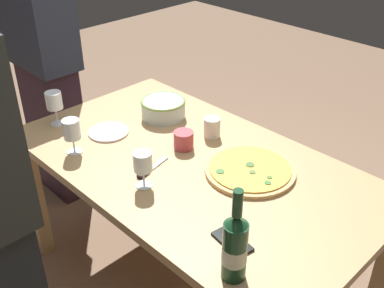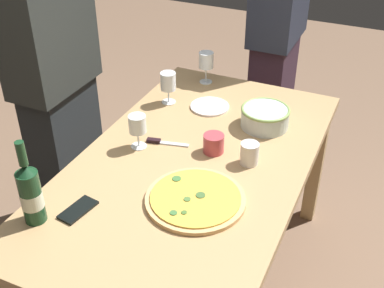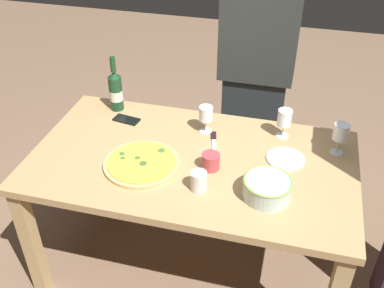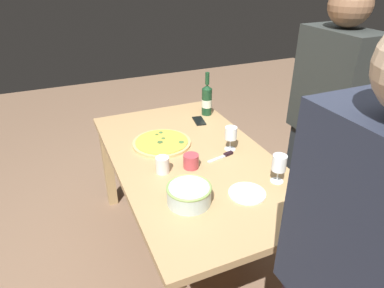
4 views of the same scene
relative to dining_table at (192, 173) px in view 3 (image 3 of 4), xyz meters
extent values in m
plane|color=#7F614A|center=(0.00, 0.00, -0.66)|extent=(8.00, 8.00, 0.00)
cube|color=tan|center=(0.00, 0.00, 0.07)|extent=(1.60, 0.90, 0.04)
cube|color=tan|center=(-0.74, -0.40, -0.30)|extent=(0.07, 0.07, 0.71)
cube|color=tan|center=(-0.74, 0.40, -0.30)|extent=(0.07, 0.07, 0.71)
cube|color=tan|center=(0.74, 0.40, -0.30)|extent=(0.07, 0.07, 0.71)
cylinder|color=#E4AE6E|center=(-0.22, -0.11, 0.10)|extent=(0.37, 0.37, 0.02)
cylinder|color=gold|center=(-0.22, -0.11, 0.11)|extent=(0.33, 0.33, 0.01)
cylinder|color=#407538|center=(-0.16, -0.01, 0.12)|extent=(0.03, 0.03, 0.00)
cylinder|color=#466E2E|center=(-0.32, -0.11, 0.12)|extent=(0.02, 0.02, 0.00)
cylinder|color=#4C7436|center=(-0.25, -0.09, 0.12)|extent=(0.03, 0.03, 0.00)
cylinder|color=#3F743A|center=(-0.34, -0.08, 0.12)|extent=(0.03, 0.03, 0.00)
cylinder|color=#426832|center=(-0.21, -0.13, 0.12)|extent=(0.04, 0.04, 0.00)
cylinder|color=silver|center=(0.39, -0.18, 0.14)|extent=(0.22, 0.22, 0.09)
torus|color=#8DAF5C|center=(0.39, -0.18, 0.18)|extent=(0.22, 0.22, 0.01)
cylinder|color=#183F23|center=(-0.54, 0.35, 0.19)|extent=(0.08, 0.08, 0.20)
cone|color=#183F23|center=(-0.54, 0.35, 0.31)|extent=(0.08, 0.08, 0.03)
cylinder|color=#183F23|center=(-0.54, 0.35, 0.37)|extent=(0.03, 0.03, 0.09)
cylinder|color=silver|center=(-0.54, 0.35, 0.18)|extent=(0.08, 0.08, 0.06)
cylinder|color=white|center=(0.01, 0.25, 0.09)|extent=(0.07, 0.07, 0.00)
cylinder|color=white|center=(0.01, 0.25, 0.13)|extent=(0.01, 0.01, 0.07)
cylinder|color=white|center=(0.01, 0.25, 0.21)|extent=(0.07, 0.07, 0.08)
cylinder|color=white|center=(0.69, 0.23, 0.09)|extent=(0.07, 0.07, 0.00)
cylinder|color=white|center=(0.69, 0.23, 0.14)|extent=(0.01, 0.01, 0.08)
cylinder|color=white|center=(0.69, 0.23, 0.22)|extent=(0.08, 0.08, 0.08)
cylinder|color=white|center=(0.41, 0.31, 0.09)|extent=(0.07, 0.07, 0.00)
cylinder|color=white|center=(0.41, 0.31, 0.13)|extent=(0.01, 0.01, 0.07)
cylinder|color=white|center=(0.41, 0.31, 0.21)|extent=(0.07, 0.07, 0.09)
cylinder|color=silver|center=(0.09, -0.21, 0.14)|extent=(0.07, 0.07, 0.09)
cylinder|color=#BB424A|center=(0.10, -0.05, 0.13)|extent=(0.09, 0.09, 0.08)
cylinder|color=white|center=(0.45, 0.11, 0.10)|extent=(0.19, 0.19, 0.01)
cube|color=black|center=(-0.44, 0.25, 0.10)|extent=(0.15, 0.09, 0.01)
cube|color=silver|center=(0.08, 0.12, 0.10)|extent=(0.05, 0.14, 0.01)
cube|color=black|center=(0.06, 0.21, 0.10)|extent=(0.04, 0.06, 0.02)
cube|color=#23282B|center=(0.20, 0.81, -0.24)|extent=(0.38, 0.20, 0.84)
cube|color=#2D312F|center=(0.20, 0.81, 0.49)|extent=(0.45, 0.24, 0.63)
camera|label=1|loc=(-1.17, 1.15, 1.17)|focal=43.53mm
camera|label=2|loc=(-1.51, -0.68, 1.28)|focal=46.69mm
camera|label=3|loc=(0.45, -1.72, 1.43)|focal=42.09mm
camera|label=4|loc=(1.61, -0.70, 1.13)|focal=32.07mm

